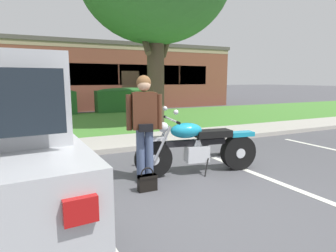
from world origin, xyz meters
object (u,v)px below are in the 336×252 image
Objects in this scene: rider_person at (144,121)px; handbag at (147,181)px; hedge_center_left at (38,102)px; brick_building at (43,77)px; motorcycle at (203,146)px; hedge_center_right at (130,99)px.

handbag is (-0.12, -0.42, -0.85)m from rider_person.
rider_person reaches higher than handbag.
handbag is 10.17m from hedge_center_left.
handbag is at bearing -86.46° from brick_building.
motorcycle is at bearing -82.18° from brick_building.
brick_building is at bearing 97.82° from motorcycle.
hedge_center_left is 0.15× the size of brick_building.
motorcycle is 0.69× the size of hedge_center_left.
rider_person is at bearing 73.90° from handbag.
hedge_center_right reaches higher than motorcycle.
hedge_center_right is at bearing 80.19° from motorcycle.
handbag is 0.11× the size of hedge_center_right.
motorcycle is 0.66× the size of hedge_center_right.
rider_person is at bearing -105.83° from hedge_center_right.
rider_person is 0.52× the size of hedge_center_left.
handbag is at bearing -106.10° from rider_person.
hedge_center_right is (1.68, 9.70, 0.17)m from motorcycle.
hedge_center_left is (-1.52, 9.64, -0.34)m from rider_person.
hedge_center_left is 4.25m from hedge_center_right.
rider_person is at bearing -85.93° from brick_building.
hedge_center_left is at bearing 97.92° from handbag.
hedge_center_right is at bearing 74.16° from handbag.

